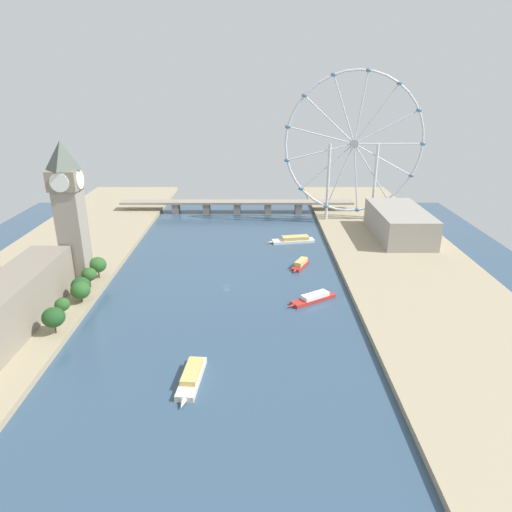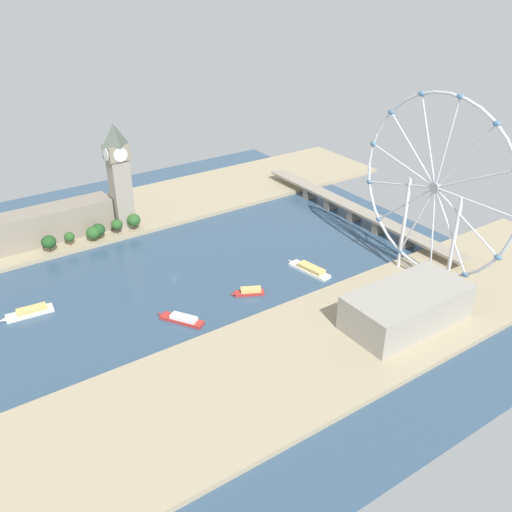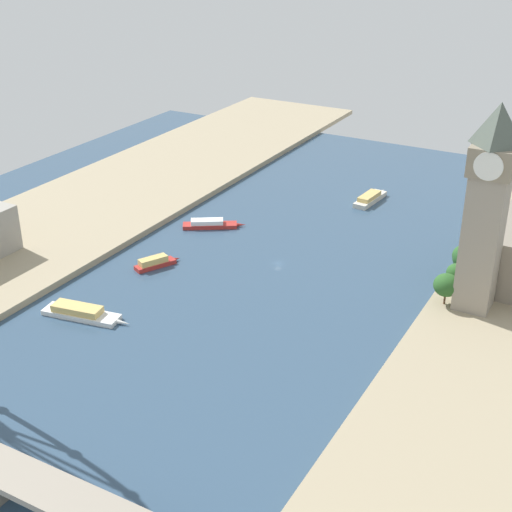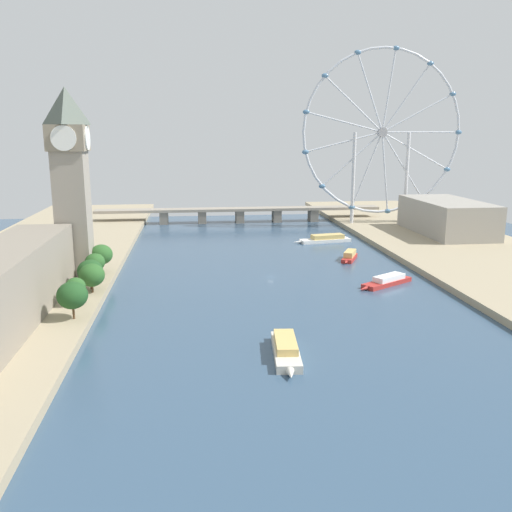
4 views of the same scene
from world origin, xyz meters
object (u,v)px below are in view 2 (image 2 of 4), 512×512
Objects in this scene: ferris_wheel at (435,189)px; riverside_hall at (407,307)px; clock_tower at (119,175)px; tour_boat_0 at (249,292)px; parliament_block at (31,228)px; tour_boat_2 at (310,269)px; river_bridge at (355,211)px; tour_boat_1 at (182,319)px; tour_boat_3 at (29,312)px.

riverside_hall is at bearing -58.22° from ferris_wheel.
tour_boat_0 is at bearing 11.75° from clock_tower.
clock_tower is 143.07m from tour_boat_0.
parliament_block reaches higher than tour_boat_0.
ferris_wheel is 96.81m from tour_boat_2.
clock_tower is at bearing -144.91° from ferris_wheel.
clock_tower is 0.38× the size of river_bridge.
tour_boat_0 is at bearing -70.81° from river_bridge.
clock_tower is at bearing 20.55° from tour_boat_2.
river_bridge is (-97.07, 31.93, -57.67)m from ferris_wheel.
tour_boat_0 is at bearing -119.42° from tour_boat_1.
ferris_wheel reaches higher than parliament_block.
clock_tower reaches higher than parliament_block.
tour_boat_0 is 0.73× the size of tour_boat_1.
parliament_block reaches higher than river_bridge.
tour_boat_1 is at bearing 29.34° from tour_boat_0.
river_bridge reaches higher than tour_boat_0.
clock_tower is 3.84× the size of tour_boat_0.
clock_tower reaches higher than tour_boat_1.
ferris_wheel is 5.70× the size of tour_boat_0.
tour_boat_1 is at bearing 146.55° from tour_boat_3.
river_bridge reaches higher than tour_boat_2.
parliament_block is at bearing -30.05° from tour_boat_0.
parliament_block is 153.88m from tour_boat_1.
ferris_wheel is 0.56× the size of river_bridge.
ferris_wheel is 3.23× the size of tour_boat_2.
tour_boat_0 reaches higher than tour_boat_1.
parliament_block reaches higher than riverside_hall.
riverside_hall is 0.35× the size of river_bridge.
riverside_hall is 130.33m from tour_boat_1.
parliament_block is 3.18× the size of tour_boat_2.
tour_boat_0 is 0.57× the size of tour_boat_2.
riverside_hall is at bearing 33.94° from parliament_block.
parliament_block is at bearing -146.06° from riverside_hall.
tour_boat_0 is at bearing -145.21° from riverside_hall.
tour_boat_2 is (143.15, 144.85, -13.34)m from parliament_block.
tour_boat_1 is at bearing -75.03° from river_bridge.
tour_boat_3 reaches higher than tour_boat_1.
river_bridge is at bearing -134.33° from tour_boat_0.
parliament_block is 0.98× the size of ferris_wheel.
riverside_hall is 81.10m from tour_boat_2.
ferris_wheel is at bearing 45.32° from parliament_block.
tour_boat_3 reaches higher than tour_boat_2.
ferris_wheel reaches higher than clock_tower.
clock_tower is 74.38m from parliament_block.
ferris_wheel is 255.08m from tour_boat_3.
riverside_hall is 1.98× the size of tour_boat_2.
ferris_wheel is 130.10m from tour_boat_0.
tour_boat_3 is at bearing -91.92° from river_bridge.
tour_boat_2 is (-80.09, -5.38, -11.58)m from riverside_hall.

